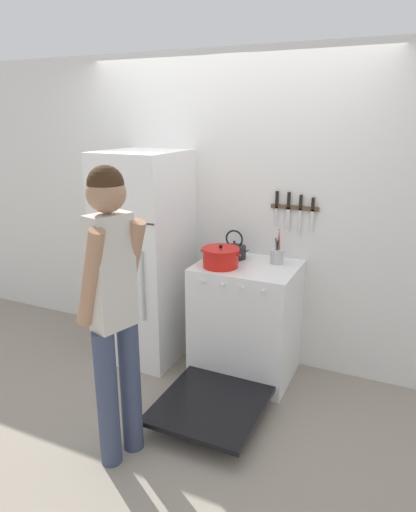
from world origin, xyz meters
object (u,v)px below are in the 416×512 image
Objects in this scene: refrigerator at (146,258)px; person at (113,303)px; stove_range at (244,323)px; utensil_jar at (277,256)px; tea_kettle at (234,250)px; dutch_oven_pot at (221,257)px.

person reaches higher than refrigerator.
stove_range is at bearing -0.37° from refrigerator.
utensil_jar is (0.19, 0.17, 0.54)m from stove_range.
refrigerator is 0.99× the size of person.
stove_range is at bearing -0.52° from person.
refrigerator is at bearing 179.63° from stove_range.
person reaches higher than utensil_jar.
refrigerator is 1.00m from stove_range.
stove_range is 0.60m from utensil_jar.
tea_kettle is (-0.16, 0.16, 0.54)m from stove_range.
utensil_jar is (0.37, 0.26, -0.01)m from dutch_oven_pot.
tea_kettle is 0.13× the size of person.
refrigerator reaches higher than dutch_oven_pot.
dutch_oven_pot is (0.73, -0.09, 0.12)m from refrigerator.
refrigerator is 1.12m from utensil_jar.
dutch_oven_pot is 1.12m from person.
stove_range is at bearing 26.05° from dutch_oven_pot.
tea_kettle is 1.37m from person.
dutch_oven_pot is 0.25m from tea_kettle.
refrigerator is 1.29× the size of stove_range.
refrigerator is at bearing -167.98° from tea_kettle.
utensil_jar is at bearing -5.77° from person.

